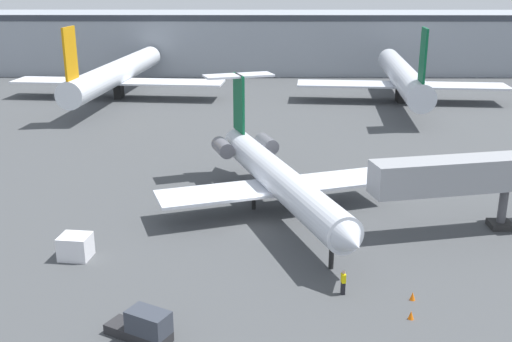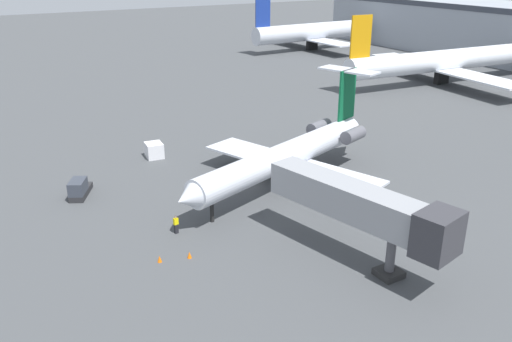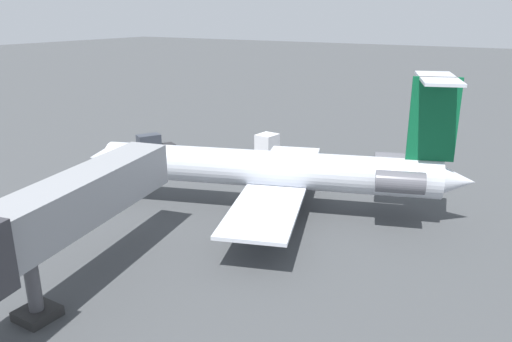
{
  "view_description": "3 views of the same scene",
  "coord_description": "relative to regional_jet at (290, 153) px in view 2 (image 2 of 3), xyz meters",
  "views": [
    {
      "loc": [
        0.91,
        -46.61,
        19.77
      ],
      "look_at": [
        0.55,
        4.04,
        3.36
      ],
      "focal_mm": 42.55,
      "sensor_mm": 36.0,
      "label": 1
    },
    {
      "loc": [
        45.22,
        -26.71,
        22.26
      ],
      "look_at": [
        2.46,
        -1.26,
        2.36
      ],
      "focal_mm": 37.81,
      "sensor_mm": 36.0,
      "label": 2
    },
    {
      "loc": [
        33.28,
        19.68,
        14.53
      ],
      "look_at": [
        0.95,
        0.31,
        2.39
      ],
      "focal_mm": 34.79,
      "sensor_mm": 36.0,
      "label": 3
    }
  ],
  "objects": [
    {
      "name": "regional_jet",
      "position": [
        0.0,
        0.0,
        0.0
      ],
      "size": [
        20.81,
        28.48,
        10.43
      ],
      "color": "silver",
      "rests_on": "ground_plane"
    },
    {
      "name": "parked_airliner_west_mid",
      "position": [
        -25.09,
        50.98,
        0.83
      ],
      "size": [
        35.71,
        42.21,
        13.26
      ],
      "color": "silver",
      "rests_on": "ground_plane"
    },
    {
      "name": "traffic_cone_near",
      "position": [
        8.43,
        -15.21,
        -3.12
      ],
      "size": [
        0.36,
        0.36,
        0.55
      ],
      "color": "orange",
      "rests_on": "ground_plane"
    },
    {
      "name": "traffic_cone_mid",
      "position": [
        7.8,
        -17.47,
        -3.12
      ],
      "size": [
        0.36,
        0.36,
        0.55
      ],
      "color": "orange",
      "rests_on": "ground_plane"
    },
    {
      "name": "jet_bridge",
      "position": [
        16.14,
        -3.96,
        1.39
      ],
      "size": [
        16.19,
        6.14,
        6.48
      ],
      "color": "gray",
      "rests_on": "ground_plane"
    },
    {
      "name": "ground_crew_marshaller",
      "position": [
        4.08,
        -14.48,
        -2.53
      ],
      "size": [
        0.31,
        0.43,
        1.69
      ],
      "color": "black",
      "rests_on": "ground_plane"
    },
    {
      "name": "cargo_container_uld",
      "position": [
        -14.79,
        -9.3,
        -2.51
      ],
      "size": [
        2.36,
        2.15,
        1.77
      ],
      "color": "silver",
      "rests_on": "ground_plane"
    },
    {
      "name": "baggage_tug_lead",
      "position": [
        -7.86,
        -19.75,
        -2.55
      ],
      "size": [
        4.18,
        3.13,
        1.9
      ],
      "color": "#262628",
      "rests_on": "ground_plane"
    },
    {
      "name": "parked_airliner_west_end",
      "position": [
        -69.13,
        53.46,
        1.03
      ],
      "size": [
        28.53,
        33.9,
        13.63
      ],
      "color": "silver",
      "rests_on": "ground_plane"
    },
    {
      "name": "ground_plane",
      "position": [
        -2.23,
        -2.94,
        -3.44
      ],
      "size": [
        400.0,
        400.0,
        0.1
      ],
      "primitive_type": "cube",
      "color": "#424447"
    }
  ]
}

